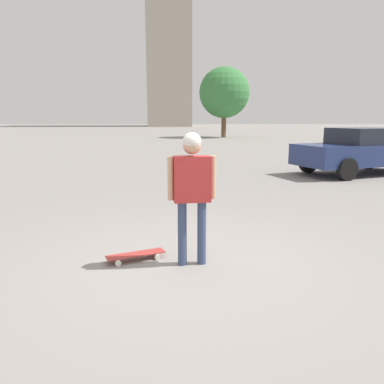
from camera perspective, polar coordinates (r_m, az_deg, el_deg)
ground_plane at (r=4.92m, az=0.00°, el=-10.88°), size 220.00×220.00×0.00m
person at (r=4.63m, az=0.00°, el=1.53°), size 0.24×0.60×1.68m
skateboard at (r=5.07m, az=-8.55°, el=-9.48°), size 0.46×0.79×0.09m
car_parked_near at (r=13.68m, az=24.37°, el=5.79°), size 3.03×4.71×1.53m
building_block_distant at (r=90.65m, az=-3.53°, el=23.59°), size 15.59×9.47×42.57m
tree_distant at (r=36.73m, az=4.94°, el=14.84°), size 4.76×4.76×6.59m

